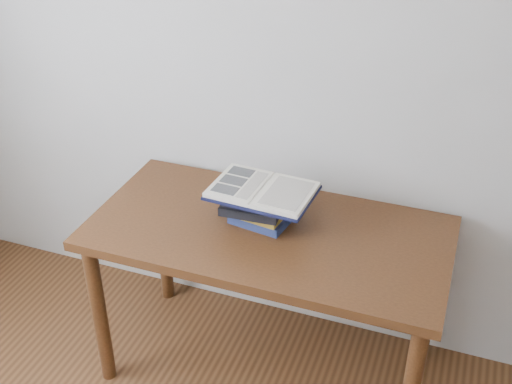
% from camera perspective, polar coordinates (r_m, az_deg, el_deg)
% --- Properties ---
extents(desk, '(1.34, 0.67, 0.72)m').
position_cam_1_polar(desk, '(2.44, 1.08, -5.21)').
color(desk, '#4B2A12').
rests_on(desk, ground).
extents(book_stack, '(0.26, 0.23, 0.13)m').
position_cam_1_polar(book_stack, '(2.39, 0.14, -1.35)').
color(book_stack, '#1A1D4E').
rests_on(book_stack, desk).
extents(open_book, '(0.39, 0.28, 0.03)m').
position_cam_1_polar(open_book, '(2.35, 0.58, 0.12)').
color(open_book, black).
rests_on(open_book, book_stack).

